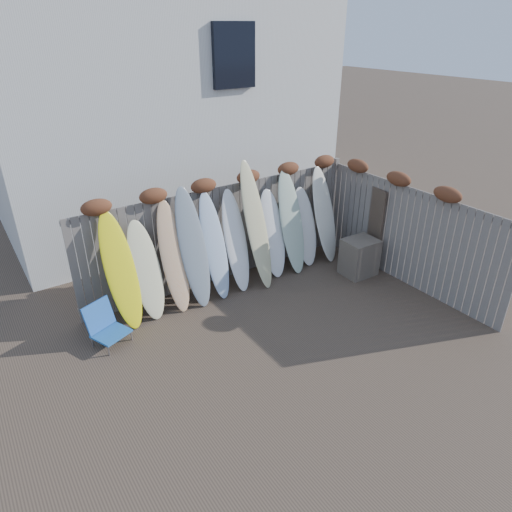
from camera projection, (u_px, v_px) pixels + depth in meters
ground at (295, 333)px, 7.93m from camera, size 80.00×80.00×0.00m
back_fence at (225, 225)px, 9.19m from camera, size 6.05×0.28×2.24m
right_fence at (407, 229)px, 9.09m from camera, size 0.28×4.40×2.24m
house at (155, 94)px, 11.52m from camera, size 8.50×5.50×6.33m
beach_chair at (105, 325)px, 7.59m from camera, size 0.71×0.73×0.71m
wooden_crate at (359, 257)px, 9.64m from camera, size 0.69×0.58×0.79m
lattice_panel at (365, 223)px, 10.06m from camera, size 0.28×1.17×1.77m
surfboard_0 at (121, 271)px, 7.80m from camera, size 0.61×0.77×2.05m
surfboard_1 at (146, 271)px, 8.09m from camera, size 0.58×0.67×1.78m
surfboard_2 at (174, 257)px, 8.30m from camera, size 0.51×0.75×2.03m
surfboard_3 at (193, 248)px, 8.42m from camera, size 0.53×0.78×2.21m
surfboard_4 at (214, 246)px, 8.69m from camera, size 0.47×0.72×2.03m
surfboard_5 at (236, 241)px, 8.95m from camera, size 0.49×0.73×1.99m
surfboard_6 at (256, 226)px, 8.98m from camera, size 0.53×0.90×2.49m
surfboard_7 at (272, 234)px, 9.48m from camera, size 0.59×0.70×1.80m
surfboard_8 at (291, 222)px, 9.59m from camera, size 0.55×0.77×2.14m
surfboard_9 at (305, 227)px, 9.95m from camera, size 0.57×0.64×1.69m
surfboard_10 at (324, 215)px, 10.07m from camera, size 0.58×0.76×2.06m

